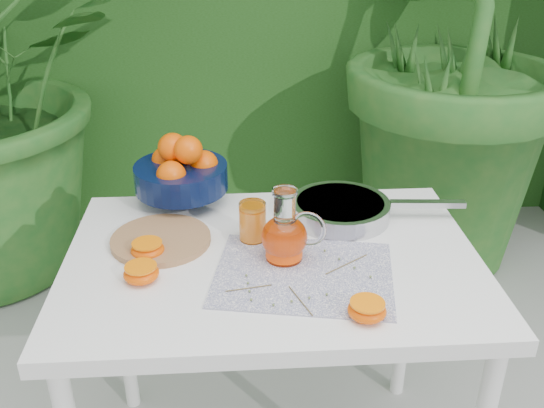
{
  "coord_description": "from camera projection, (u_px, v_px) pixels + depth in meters",
  "views": [
    {
      "loc": [
        -0.07,
        -1.27,
        1.52
      ],
      "look_at": [
        0.02,
        -0.0,
        0.88
      ],
      "focal_mm": 40.0,
      "sensor_mm": 36.0,
      "label": 1
    }
  ],
  "objects": [
    {
      "name": "juice_tumbler",
      "position": [
        253.0,
        222.0,
        1.51
      ],
      "size": [
        0.09,
        0.09,
        0.1
      ],
      "color": "white",
      "rests_on": "white_table"
    },
    {
      "name": "thyme_sprigs",
      "position": [
        302.0,
        282.0,
        1.35
      ],
      "size": [
        0.34,
        0.25,
        0.01
      ],
      "color": "brown",
      "rests_on": "white_table"
    },
    {
      "name": "white_table",
      "position": [
        273.0,
        284.0,
        1.5
      ],
      "size": [
        1.0,
        0.7,
        0.75
      ],
      "color": "white",
      "rests_on": "ground"
    },
    {
      "name": "cutting_board",
      "position": [
        161.0,
        240.0,
        1.52
      ],
      "size": [
        0.3,
        0.3,
        0.02
      ],
      "primitive_type": "cylinder",
      "rotation": [
        0.0,
        0.0,
        -0.21
      ],
      "color": "#8F5E40",
      "rests_on": "white_table"
    },
    {
      "name": "fruit_bowl",
      "position": [
        181.0,
        171.0,
        1.68
      ],
      "size": [
        0.33,
        0.33,
        0.21
      ],
      "color": "black",
      "rests_on": "white_table"
    },
    {
      "name": "saute_pan",
      "position": [
        342.0,
        209.0,
        1.63
      ],
      "size": [
        0.48,
        0.29,
        0.05
      ],
      "color": "#AFAFB4",
      "rests_on": "white_table"
    },
    {
      "name": "orange_halves",
      "position": [
        213.0,
        276.0,
        1.35
      ],
      "size": [
        0.58,
        0.37,
        0.04
      ],
      "color": "#EB4E02",
      "rests_on": "white_table"
    },
    {
      "name": "potted_plant_right",
      "position": [
        445.0,
        29.0,
        2.5
      ],
      "size": [
        2.64,
        2.64,
        2.08
      ],
      "primitive_type": "imported",
      "rotation": [
        0.0,
        0.0,
        1.9
      ],
      "color": "#216222",
      "rests_on": "ground"
    },
    {
      "name": "placemat",
      "position": [
        304.0,
        274.0,
        1.39
      ],
      "size": [
        0.45,
        0.38,
        0.0
      ],
      "primitive_type": "cube",
      "rotation": [
        0.0,
        0.0,
        -0.19
      ],
      "color": "#0E134E",
      "rests_on": "white_table"
    },
    {
      "name": "juice_pitcher",
      "position": [
        285.0,
        235.0,
        1.42
      ],
      "size": [
        0.17,
        0.14,
        0.18
      ],
      "color": "white",
      "rests_on": "white_table"
    }
  ]
}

